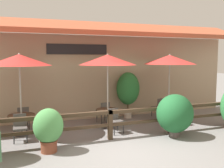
{
  "coord_description": "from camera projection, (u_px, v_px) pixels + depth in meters",
  "views": [
    {
      "loc": [
        -2.63,
        -6.39,
        2.64
      ],
      "look_at": [
        0.23,
        1.5,
        1.76
      ],
      "focal_mm": 40.0,
      "sensor_mm": 36.0,
      "label": 1
    }
  ],
  "objects": [
    {
      "name": "patio_umbrella_near",
      "position": [
        19.0,
        60.0,
        8.33
      ],
      "size": [
        2.14,
        2.14,
        2.8
      ],
      "color": "#B7B2A8",
      "rests_on": "ground"
    },
    {
      "name": "building_facade",
      "position": [
        87.0,
        69.0,
        10.76
      ],
      "size": [
        14.28,
        1.49,
        4.23
      ],
      "color": "tan",
      "rests_on": "ground"
    },
    {
      "name": "dining_table_far",
      "position": [
        168.0,
        107.0,
        10.52
      ],
      "size": [
        0.9,
        0.9,
        0.71
      ],
      "color": "#4C3826",
      "rests_on": "ground"
    },
    {
      "name": "chair_middle_wallside",
      "position": [
        104.0,
        111.0,
        10.13
      ],
      "size": [
        0.5,
        0.5,
        0.86
      ],
      "rotation": [
        0.0,
        0.0,
        3.34
      ],
      "color": "#514C47",
      "rests_on": "ground"
    },
    {
      "name": "chair_near_wallside",
      "position": [
        23.0,
        117.0,
        9.18
      ],
      "size": [
        0.48,
        0.48,
        0.86
      ],
      "rotation": [
        0.0,
        0.0,
        3.29
      ],
      "color": "#514C47",
      "rests_on": "ground"
    },
    {
      "name": "chair_far_streetside",
      "position": [
        178.0,
        113.0,
        9.89
      ],
      "size": [
        0.48,
        0.48,
        0.86
      ],
      "rotation": [
        0.0,
        0.0,
        0.15
      ],
      "color": "#514C47",
      "rests_on": "ground"
    },
    {
      "name": "potted_plant_tall_tropical",
      "position": [
        175.0,
        114.0,
        8.29
      ],
      "size": [
        1.25,
        1.13,
        1.45
      ],
      "color": "#564C47",
      "rests_on": "ground"
    },
    {
      "name": "ground_plane",
      "position": [
        122.0,
        150.0,
        7.15
      ],
      "size": [
        60.0,
        60.0,
        0.0
      ],
      "primitive_type": "plane",
      "color": "slate"
    },
    {
      "name": "chair_near_streetside",
      "position": [
        20.0,
        126.0,
        7.91
      ],
      "size": [
        0.43,
        0.43,
        0.86
      ],
      "rotation": [
        0.0,
        0.0,
        0.02
      ],
      "color": "#514C47",
      "rests_on": "ground"
    },
    {
      "name": "patio_umbrella_middle",
      "position": [
        108.0,
        60.0,
        9.22
      ],
      "size": [
        2.14,
        2.14,
        2.8
      ],
      "color": "#B7B2A8",
      "rests_on": "ground"
    },
    {
      "name": "patio_railing",
      "position": [
        110.0,
        118.0,
        8.05
      ],
      "size": [
        10.4,
        0.14,
        0.95
      ],
      "color": "#3D2D1E",
      "rests_on": "ground"
    },
    {
      "name": "dining_table_middle",
      "position": [
        108.0,
        113.0,
        9.43
      ],
      "size": [
        0.9,
        0.9,
        0.71
      ],
      "color": "#4C3826",
      "rests_on": "ground"
    },
    {
      "name": "potted_plant_entrance_palm",
      "position": [
        128.0,
        89.0,
        10.92
      ],
      "size": [
        1.03,
        0.92,
        2.02
      ],
      "color": "#B7AD99",
      "rests_on": "ground"
    },
    {
      "name": "chair_middle_streetside",
      "position": [
        115.0,
        119.0,
        8.79
      ],
      "size": [
        0.49,
        0.49,
        0.86
      ],
      "rotation": [
        0.0,
        0.0,
        0.2
      ],
      "color": "#514C47",
      "rests_on": "ground"
    },
    {
      "name": "potted_plant_corner_fern",
      "position": [
        48.0,
        128.0,
        6.95
      ],
      "size": [
        0.83,
        0.75,
        1.25
      ],
      "color": "brown",
      "rests_on": "ground"
    },
    {
      "name": "dining_table_near",
      "position": [
        21.0,
        119.0,
        8.54
      ],
      "size": [
        0.9,
        0.9,
        0.71
      ],
      "color": "#4C3826",
      "rests_on": "ground"
    },
    {
      "name": "patio_umbrella_far",
      "position": [
        170.0,
        60.0,
        10.31
      ],
      "size": [
        2.14,
        2.14,
        2.8
      ],
      "color": "#B7B2A8",
      "rests_on": "ground"
    },
    {
      "name": "chair_far_wallside",
      "position": [
        159.0,
        106.0,
        11.15
      ],
      "size": [
        0.5,
        0.5,
        0.86
      ],
      "rotation": [
        0.0,
        0.0,
        3.35
      ],
      "color": "#514C47",
      "rests_on": "ground"
    }
  ]
}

